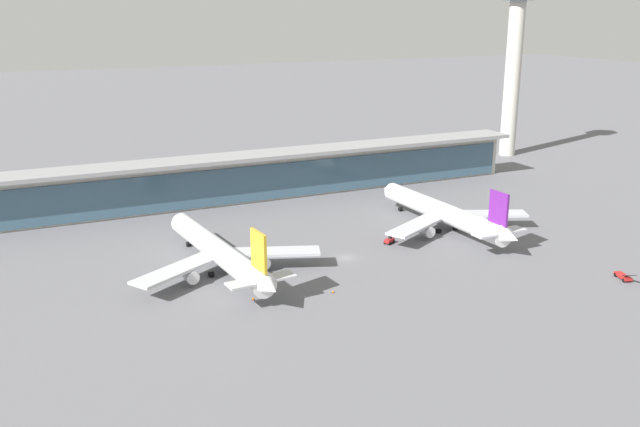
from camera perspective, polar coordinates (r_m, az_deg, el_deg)
ground_plane at (r=170.50m, az=2.18°, el=-3.67°), size 1200.00×1200.00×0.00m
airliner_left_stand at (r=161.16m, az=-8.21°, el=-3.16°), size 45.63×59.58×15.86m
airliner_centre_stand at (r=192.98m, az=10.17°, el=0.05°), size 45.78×59.53×15.86m
service_truck_near_nose_red at (r=181.17m, az=5.71°, el=-2.22°), size 3.32×2.80×2.05m
service_truck_under_wing_red at (r=171.17m, az=23.63°, el=-4.73°), size 3.24×6.91×2.70m
service_truck_mid_apron_red at (r=201.05m, az=12.69°, el=-0.41°), size 8.73×5.74×2.95m
terminal_building at (r=221.85m, az=-4.99°, el=3.16°), size 185.39×12.80×15.20m
control_tower at (r=296.52m, az=15.63°, el=12.34°), size 12.00×12.00×74.19m
safety_cone_alpha at (r=147.24m, az=-5.51°, el=-6.95°), size 0.62×0.62×0.70m
safety_cone_bravo at (r=150.16m, az=1.07°, el=-6.40°), size 0.62×0.62×0.70m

